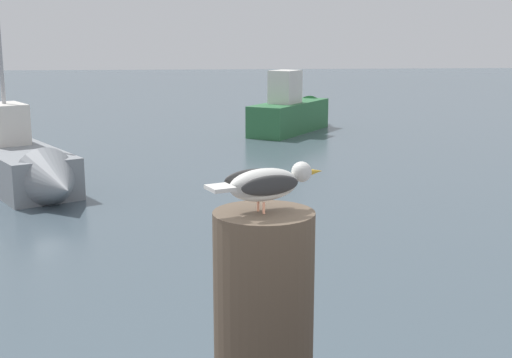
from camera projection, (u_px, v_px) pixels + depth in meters
The scene contains 3 objects.
seagull at pixel (266, 183), 2.04m from camera, with size 0.38×0.21×0.14m.
boat_grey at pixel (23, 165), 13.28m from camera, with size 3.60×5.06×4.46m.
boat_green at pixel (294, 112), 21.49m from camera, with size 3.35×4.28×1.95m.
Camera 1 is at (0.41, -2.54, 2.96)m, focal length 47.53 mm.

